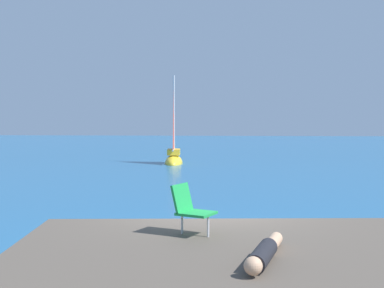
% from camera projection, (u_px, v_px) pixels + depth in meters
% --- Properties ---
extents(ground_plane, '(160.00, 160.00, 0.00)m').
position_uv_depth(ground_plane, '(212.00, 253.00, 10.17)').
color(ground_plane, '#236093').
extents(shore_ledge, '(6.74, 5.16, 0.92)m').
position_uv_depth(shore_ledge, '(232.00, 283.00, 6.88)').
color(shore_ledge, brown).
rests_on(shore_ledge, ground).
extents(boulder_seaward, '(1.40, 1.55, 0.84)m').
position_uv_depth(boulder_seaward, '(95.00, 258.00, 9.83)').
color(boulder_seaward, '#524D48').
rests_on(boulder_seaward, ground).
extents(boulder_inland, '(0.86, 1.09, 0.62)m').
position_uv_depth(boulder_inland, '(209.00, 260.00, 9.69)').
color(boulder_inland, brown).
rests_on(boulder_inland, ground).
extents(sailboat_near, '(1.38, 3.38, 6.17)m').
position_uv_depth(sailboat_near, '(174.00, 158.00, 31.51)').
color(sailboat_near, yellow).
rests_on(sailboat_near, ground).
extents(person_sunbather, '(0.59, 1.73, 0.25)m').
position_uv_depth(person_sunbather, '(264.00, 253.00, 6.31)').
color(person_sunbather, black).
rests_on(person_sunbather, shore_ledge).
extents(beach_chair, '(0.74, 0.68, 0.80)m').
position_uv_depth(beach_chair, '(190.00, 207.00, 7.82)').
color(beach_chair, green).
rests_on(beach_chair, shore_ledge).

